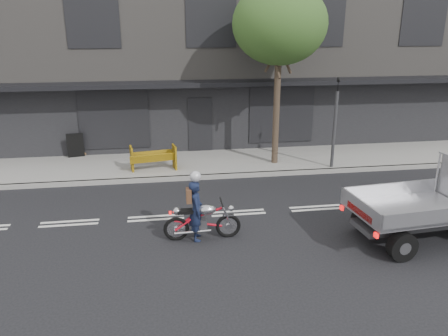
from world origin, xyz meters
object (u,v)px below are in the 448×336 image
(rider, at_px, (196,211))
(construction_barrier, at_px, (153,159))
(sandwich_board, at_px, (75,145))
(street_tree, at_px, (280,25))
(traffic_light_pole, at_px, (334,128))
(motorcycle, at_px, (202,220))

(rider, bearing_deg, construction_barrier, 13.08)
(rider, height_order, sandwich_board, rider)
(street_tree, xyz_separation_m, traffic_light_pole, (2.00, -0.85, -3.63))
(motorcycle, height_order, construction_barrier, construction_barrier)
(rider, distance_m, sandwich_board, 8.55)
(motorcycle, relative_size, construction_barrier, 1.20)
(street_tree, height_order, construction_barrier, street_tree)
(sandwich_board, bearing_deg, rider, -71.95)
(motorcycle, bearing_deg, construction_barrier, 104.65)
(traffic_light_pole, xyz_separation_m, sandwich_board, (-9.77, 2.65, -0.99))
(street_tree, bearing_deg, construction_barrier, -174.84)
(motorcycle, distance_m, sandwich_board, 8.63)
(street_tree, height_order, motorcycle, street_tree)
(sandwich_board, bearing_deg, traffic_light_pole, -26.70)
(traffic_light_pole, bearing_deg, rider, -139.22)
(traffic_light_pole, height_order, construction_barrier, traffic_light_pole)
(street_tree, distance_m, motorcycle, 8.12)
(construction_barrier, bearing_deg, street_tree, 5.16)
(rider, xyz_separation_m, construction_barrier, (-1.12, 5.22, -0.18))
(motorcycle, distance_m, construction_barrier, 5.37)
(street_tree, height_order, rider, street_tree)
(street_tree, bearing_deg, rider, -122.20)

